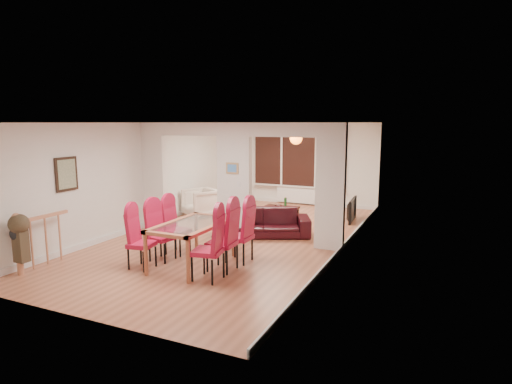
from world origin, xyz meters
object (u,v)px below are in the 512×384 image
Objects in this scene: television at (348,210)px; dining_chair_ra at (208,246)px; sofa at (263,222)px; bottle at (285,202)px; person at (236,185)px; coffee_table at (281,210)px; dining_table at (193,244)px; armchair at (201,203)px; dining_chair_lc at (177,228)px; dining_chair_lb at (162,233)px; dining_chair_rc at (239,233)px; dining_chair_la at (141,240)px; dining_chair_rb at (222,238)px; bowl at (278,206)px.

dining_chair_ra is at bearing 163.54° from television.
sofa reaches higher than bottle.
coffee_table is at bearing 87.96° from person.
armchair is at bearing 119.65° from dining_table.
dining_chair_lc is 4.09m from person.
dining_chair_lb is 3.57× the size of bottle.
dining_table reaches higher than coffee_table.
television is 1.94m from coffee_table.
dining_chair_rc reaches higher than dining_chair_lc.
dining_table is 0.91m from dining_chair_la.
dining_table is at bearing -28.96° from armchair.
person reaches higher than television.
coffee_table is at bearing 75.90° from sofa.
dining_chair_ra reaches higher than coffee_table.
coffee_table is at bearing 93.86° from dining_chair_lb.
dining_chair_rc is at bearing -81.28° from bottle.
armchair is at bearing 103.33° from television.
dining_chair_rb is at bearing -22.05° from armchair.
person is 1.35m from bowl.
sofa reaches higher than bowl.
coffee_table is (0.55, 4.32, -0.42)m from dining_chair_lc.
person reaches higher than dining_chair_ra.
sofa is 2.50× the size of armchair.
dining_chair_lc reaches higher than bowl.
dining_chair_rc is at bearing 38.24° from dining_table.
dining_chair_ra reaches higher than dining_table.
dining_chair_rc is 4.34m from bowl.
dining_chair_rb reaches higher than coffee_table.
bottle is (-0.64, 4.19, -0.19)m from dining_chair_rc.
dining_table is 5.11m from television.
dining_chair_lb is 4.85m from coffee_table.
dining_chair_la is 4.30m from armchair.
dining_chair_rc is 4.40m from television.
television is 2.01m from bowl.
television is (3.21, 0.28, -0.51)m from person.
sofa is 2.30m from bottle.
bottle is at bearing 82.28° from dining_chair_lc.
dining_chair_lc is 1.23× the size of armchair.
person is at bearing 111.29° from dining_chair_rb.
dining_chair_rc reaches higher than sofa.
dining_table is 2.47m from sofa.
sofa is 2.74m from person.
sofa is at bearing 101.16° from dining_chair_rc.
dining_chair_la is at bearing -41.04° from armchair.
dining_chair_lc reaches higher than dining_chair_lb.
sofa is 7.28× the size of bottle.
television is at bearing 53.80° from dining_chair_la.
dining_chair_lc is 1.65m from dining_chair_ra.
dining_chair_lb is 1.09× the size of coffee_table.
coffee_table is at bearing 86.86° from dining_chair_ra.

